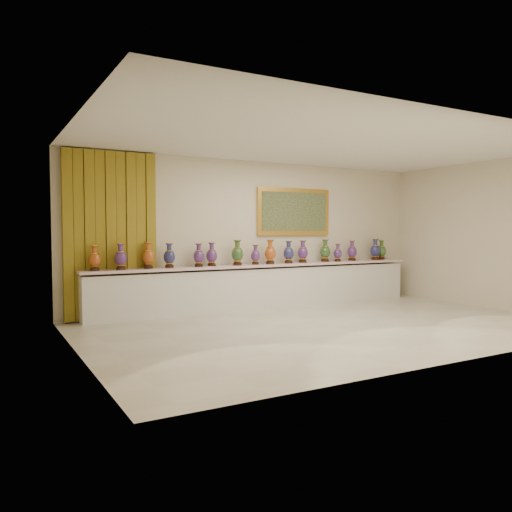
# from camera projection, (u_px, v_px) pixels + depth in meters

# --- Properties ---
(ground) EXTENTS (8.00, 8.00, 0.00)m
(ground) POSITION_uv_depth(u_px,v_px,m) (333.00, 327.00, 8.23)
(ground) COLOR beige
(ground) RESTS_ON ground
(room) EXTENTS (8.00, 8.00, 8.00)m
(room) POSITION_uv_depth(u_px,v_px,m) (145.00, 231.00, 9.10)
(room) COLOR beige
(room) RESTS_ON ground
(counter) EXTENTS (7.28, 0.48, 0.90)m
(counter) POSITION_uv_depth(u_px,v_px,m) (264.00, 287.00, 10.18)
(counter) COLOR white
(counter) RESTS_ON ground
(vase_0) EXTENTS (0.22, 0.22, 0.43)m
(vase_0) POSITION_uv_depth(u_px,v_px,m) (95.00, 259.00, 8.49)
(vase_0) COLOR #32180E
(vase_0) RESTS_ON counter
(vase_1) EXTENTS (0.28, 0.28, 0.46)m
(vase_1) POSITION_uv_depth(u_px,v_px,m) (121.00, 258.00, 8.67)
(vase_1) COLOR #32180E
(vase_1) RESTS_ON counter
(vase_2) EXTENTS (0.22, 0.22, 0.48)m
(vase_2) POSITION_uv_depth(u_px,v_px,m) (148.00, 256.00, 8.97)
(vase_2) COLOR #32180E
(vase_2) RESTS_ON counter
(vase_3) EXTENTS (0.27, 0.27, 0.46)m
(vase_3) POSITION_uv_depth(u_px,v_px,m) (169.00, 257.00, 9.15)
(vase_3) COLOR #32180E
(vase_3) RESTS_ON counter
(vase_4) EXTENTS (0.25, 0.25, 0.44)m
(vase_4) POSITION_uv_depth(u_px,v_px,m) (199.00, 256.00, 9.40)
(vase_4) COLOR #32180E
(vase_4) RESTS_ON counter
(vase_5) EXTENTS (0.23, 0.23, 0.46)m
(vase_5) POSITION_uv_depth(u_px,v_px,m) (212.00, 255.00, 9.57)
(vase_5) COLOR #32180E
(vase_5) RESTS_ON counter
(vase_6) EXTENTS (0.31, 0.31, 0.50)m
(vase_6) POSITION_uv_depth(u_px,v_px,m) (237.00, 254.00, 9.78)
(vase_6) COLOR #32180E
(vase_6) RESTS_ON counter
(vase_7) EXTENTS (0.24, 0.24, 0.40)m
(vase_7) POSITION_uv_depth(u_px,v_px,m) (255.00, 255.00, 10.02)
(vase_7) COLOR #32180E
(vase_7) RESTS_ON counter
(vase_8) EXTENTS (0.30, 0.30, 0.50)m
(vase_8) POSITION_uv_depth(u_px,v_px,m) (270.00, 253.00, 10.16)
(vase_8) COLOR #32180E
(vase_8) RESTS_ON counter
(vase_9) EXTENTS (0.25, 0.25, 0.47)m
(vase_9) POSITION_uv_depth(u_px,v_px,m) (289.00, 253.00, 10.37)
(vase_9) COLOR #32180E
(vase_9) RESTS_ON counter
(vase_10) EXTENTS (0.28, 0.28, 0.48)m
(vase_10) POSITION_uv_depth(u_px,v_px,m) (303.00, 253.00, 10.61)
(vase_10) COLOR #32180E
(vase_10) RESTS_ON counter
(vase_11) EXTENTS (0.26, 0.26, 0.49)m
(vase_11) POSITION_uv_depth(u_px,v_px,m) (325.00, 252.00, 10.92)
(vase_11) COLOR #32180E
(vase_11) RESTS_ON counter
(vase_12) EXTENTS (0.24, 0.24, 0.39)m
(vase_12) POSITION_uv_depth(u_px,v_px,m) (338.00, 253.00, 11.01)
(vase_12) COLOR #32180E
(vase_12) RESTS_ON counter
(vase_13) EXTENTS (0.22, 0.22, 0.46)m
(vase_13) POSITION_uv_depth(u_px,v_px,m) (352.00, 252.00, 11.29)
(vase_13) COLOR #32180E
(vase_13) RESTS_ON counter
(vase_14) EXTENTS (0.30, 0.30, 0.49)m
(vase_14) POSITION_uv_depth(u_px,v_px,m) (375.00, 250.00, 11.56)
(vase_14) COLOR #32180E
(vase_14) RESTS_ON counter
(vase_15) EXTENTS (0.24, 0.24, 0.46)m
(vase_15) POSITION_uv_depth(u_px,v_px,m) (382.00, 251.00, 11.67)
(vase_15) COLOR #32180E
(vase_15) RESTS_ON counter
(label_card) EXTENTS (0.10, 0.06, 0.00)m
(label_card) POSITION_uv_depth(u_px,v_px,m) (209.00, 267.00, 9.41)
(label_card) COLOR white
(label_card) RESTS_ON counter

